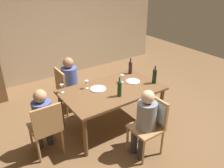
# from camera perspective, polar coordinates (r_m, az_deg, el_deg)

# --- Properties ---
(ground_plane) EXTENTS (10.00, 10.00, 0.00)m
(ground_plane) POSITION_cam_1_polar(r_m,az_deg,el_deg) (4.43, 0.00, -9.79)
(ground_plane) COLOR brown
(rear_room_partition) EXTENTS (6.40, 0.12, 2.70)m
(rear_room_partition) POSITION_cam_1_polar(r_m,az_deg,el_deg) (6.15, -14.93, 13.71)
(rear_room_partition) COLOR tan
(rear_room_partition) RESTS_ON ground_plane
(dining_table) EXTENTS (1.74, 1.04, 0.74)m
(dining_table) POSITION_cam_1_polar(r_m,az_deg,el_deg) (4.07, 0.00, -2.26)
(dining_table) COLOR brown
(dining_table) RESTS_ON ground_plane
(chair_near) EXTENTS (0.46, 0.44, 0.92)m
(chair_near) POSITION_cam_1_polar(r_m,az_deg,el_deg) (3.59, 9.91, -8.35)
(chair_near) COLOR #A87F51
(chair_near) RESTS_ON ground_plane
(chair_left_end) EXTENTS (0.44, 0.44, 0.92)m
(chair_left_end) POSITION_cam_1_polar(r_m,az_deg,el_deg) (3.62, -15.96, -9.90)
(chair_left_end) COLOR #A87F51
(chair_left_end) RESTS_ON ground_plane
(chair_far_left) EXTENTS (0.44, 0.44, 0.92)m
(chair_far_left) POSITION_cam_1_polar(r_m,az_deg,el_deg) (4.64, -11.24, -0.80)
(chair_far_left) COLOR #A87F51
(chair_far_left) RESTS_ON ground_plane
(person_woman_host) EXTENTS (0.34, 0.29, 1.11)m
(person_woman_host) POSITION_cam_1_polar(r_m,az_deg,el_deg) (3.47, 8.17, -8.54)
(person_woman_host) COLOR #33333D
(person_woman_host) RESTS_ON ground_plane
(person_man_bearded) EXTENTS (0.29, 0.33, 1.10)m
(person_man_bearded) POSITION_cam_1_polar(r_m,az_deg,el_deg) (3.65, -16.77, -7.67)
(person_man_bearded) COLOR #33333D
(person_man_bearded) RESTS_ON ground_plane
(person_man_guest) EXTENTS (0.35, 0.31, 1.14)m
(person_man_guest) POSITION_cam_1_polar(r_m,az_deg,el_deg) (4.62, -10.10, 0.92)
(person_man_guest) COLOR #33333D
(person_man_guest) RESTS_ON ground_plane
(wine_bottle_tall_green) EXTENTS (0.07, 0.07, 0.34)m
(wine_bottle_tall_green) POSITION_cam_1_polar(r_m,az_deg,el_deg) (3.75, 1.87, -0.98)
(wine_bottle_tall_green) COLOR #19381E
(wine_bottle_tall_green) RESTS_ON dining_table
(wine_bottle_dark_red) EXTENTS (0.08, 0.08, 0.34)m
(wine_bottle_dark_red) POSITION_cam_1_polar(r_m,az_deg,el_deg) (4.26, 10.48, 2.08)
(wine_bottle_dark_red) COLOR black
(wine_bottle_dark_red) RESTS_ON dining_table
(wine_bottle_short_olive) EXTENTS (0.07, 0.07, 0.33)m
(wine_bottle_short_olive) POSITION_cam_1_polar(r_m,az_deg,el_deg) (4.61, 4.57, 4.25)
(wine_bottle_short_olive) COLOR black
(wine_bottle_short_olive) RESTS_ON dining_table
(wine_glass_near_left) EXTENTS (0.07, 0.07, 0.15)m
(wine_glass_near_left) POSITION_cam_1_polar(r_m,az_deg,el_deg) (3.97, -12.30, -0.67)
(wine_glass_near_left) COLOR silver
(wine_glass_near_left) RESTS_ON dining_table
(wine_glass_centre) EXTENTS (0.07, 0.07, 0.15)m
(wine_glass_centre) POSITION_cam_1_polar(r_m,az_deg,el_deg) (4.04, -6.27, 0.30)
(wine_glass_centre) COLOR silver
(wine_glass_centre) RESTS_ON dining_table
(wine_glass_near_right) EXTENTS (0.07, 0.07, 0.15)m
(wine_glass_near_right) POSITION_cam_1_polar(r_m,az_deg,el_deg) (4.24, 2.54, 1.77)
(wine_glass_near_right) COLOR silver
(wine_glass_near_right) RESTS_ON dining_table
(dinner_plate_host) EXTENTS (0.28, 0.28, 0.01)m
(dinner_plate_host) POSITION_cam_1_polar(r_m,az_deg,el_deg) (4.04, -3.46, -1.19)
(dinner_plate_host) COLOR white
(dinner_plate_host) RESTS_ON dining_table
(dinner_plate_guest_left) EXTENTS (0.26, 0.26, 0.01)m
(dinner_plate_guest_left) POSITION_cam_1_polar(r_m,az_deg,el_deg) (4.32, 5.19, 0.69)
(dinner_plate_guest_left) COLOR white
(dinner_plate_guest_left) RESTS_ON dining_table
(handbag) EXTENTS (0.14, 0.29, 0.22)m
(handbag) POSITION_cam_1_polar(r_m,az_deg,el_deg) (5.00, -6.25, -3.82)
(handbag) COLOR brown
(handbag) RESTS_ON ground_plane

